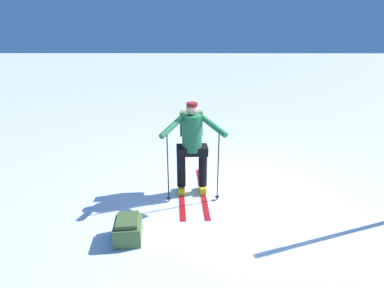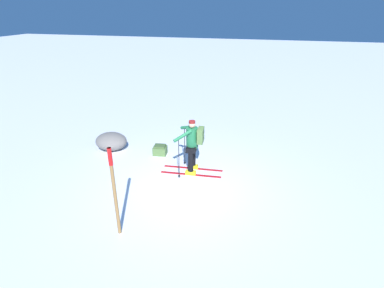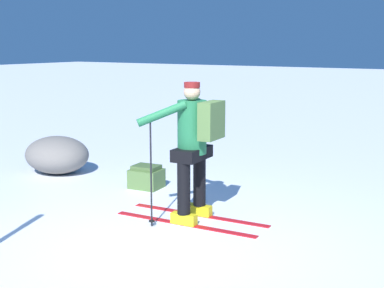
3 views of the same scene
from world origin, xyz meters
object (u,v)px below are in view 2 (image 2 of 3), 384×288
(skier, at_px, (193,143))
(dropped_backpack, at_px, (160,150))
(rock_boulder, at_px, (111,141))
(trail_marker, at_px, (114,186))

(skier, distance_m, dropped_backpack, 1.77)
(skier, relative_size, dropped_backpack, 3.88)
(dropped_backpack, xyz_separation_m, rock_boulder, (1.75, 0.04, 0.14))
(dropped_backpack, bearing_deg, trail_marker, 96.60)
(rock_boulder, bearing_deg, trail_marker, 120.14)
(rock_boulder, bearing_deg, dropped_backpack, -178.54)
(trail_marker, xyz_separation_m, rock_boulder, (2.19, -3.77, -0.90))
(skier, xyz_separation_m, rock_boulder, (3.08, -0.81, -0.64))
(skier, distance_m, rock_boulder, 3.25)
(dropped_backpack, xyz_separation_m, trail_marker, (-0.44, 3.81, 1.03))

